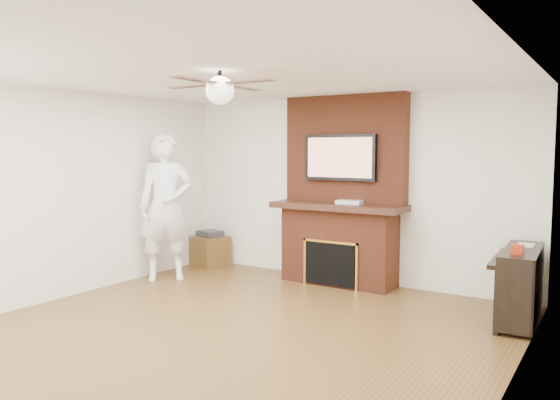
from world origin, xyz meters
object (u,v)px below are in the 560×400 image
Objects in this scene: fireplace at (341,209)px; side_table at (210,249)px; person at (166,207)px; piano at (520,283)px.

fireplace is 4.43× the size of side_table.
person is 1.29m from side_table.
fireplace reaches higher than person.
piano is at bearing -36.96° from person.
side_table is at bearing -178.25° from fireplace.
person is 1.68× the size of piano.
fireplace is 2.38m from person.
side_table is (-0.10, 1.05, -0.76)m from person.
fireplace is 2.45m from piano.
side_table is at bearing 170.94° from piano.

